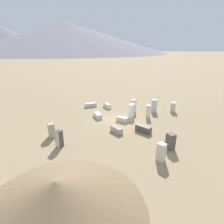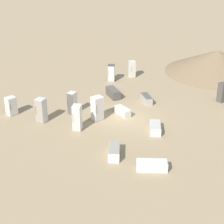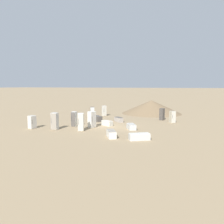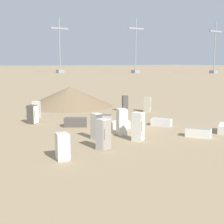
% 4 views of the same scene
% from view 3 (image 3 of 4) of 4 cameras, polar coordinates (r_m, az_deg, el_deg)
% --- Properties ---
extents(ground_plane, '(1000.00, 1000.00, 0.00)m').
position_cam_3_polar(ground_plane, '(26.29, -0.45, -3.80)').
color(ground_plane, '#9E8460').
extents(dirt_mound, '(10.44, 10.44, 2.32)m').
position_cam_3_polar(dirt_mound, '(39.18, 10.25, 1.33)').
color(dirt_mound, '#7F6647').
rests_on(dirt_mound, ground_plane).
extents(discarded_fridge_0, '(0.82, 0.85, 1.47)m').
position_cam_3_polar(discarded_fridge_0, '(26.69, -20.14, -2.47)').
color(discarded_fridge_0, beige).
rests_on(discarded_fridge_0, ground_plane).
extents(discarded_fridge_1, '(0.86, 0.94, 1.90)m').
position_cam_3_polar(discarded_fridge_1, '(25.61, -5.29, -1.96)').
color(discarded_fridge_1, silver).
rests_on(discarded_fridge_1, ground_plane).
extents(discarded_fridge_2, '(1.51, 1.82, 0.60)m').
position_cam_3_polar(discarded_fridge_2, '(24.69, 5.06, -3.82)').
color(discarded_fridge_2, silver).
rests_on(discarded_fridge_2, ground_plane).
extents(discarded_fridge_3, '(1.90, 1.58, 0.76)m').
position_cam_3_polar(discarded_fridge_3, '(30.25, -3.96, -1.68)').
color(discarded_fridge_3, '#4C4742').
rests_on(discarded_fridge_3, ground_plane).
extents(discarded_fridge_4, '(0.79, 0.78, 1.89)m').
position_cam_3_polar(discarded_fridge_4, '(25.15, -14.75, -2.34)').
color(discarded_fridge_4, silver).
rests_on(discarded_fridge_4, ground_plane).
extents(discarded_fridge_5, '(0.91, 0.92, 1.57)m').
position_cam_3_polar(discarded_fridge_5, '(29.84, 15.49, -1.25)').
color(discarded_fridge_5, '#B2A88E').
rests_on(discarded_fridge_5, ground_plane).
extents(discarded_fridge_6, '(0.86, 0.85, 1.64)m').
position_cam_3_polar(discarded_fridge_6, '(35.48, -2.06, 0.32)').
color(discarded_fridge_6, beige).
rests_on(discarded_fridge_6, ground_plane).
extents(discarded_fridge_7, '(0.74, 0.76, 1.69)m').
position_cam_3_polar(discarded_fridge_7, '(31.76, 12.93, -0.58)').
color(discarded_fridge_7, '#4C4742').
rests_on(discarded_fridge_7, ground_plane).
extents(discarded_fridge_8, '(0.84, 0.89, 1.93)m').
position_cam_3_polar(discarded_fridge_8, '(23.87, -8.15, -2.61)').
color(discarded_fridge_8, silver).
rests_on(discarded_fridge_8, ground_plane).
extents(discarded_fridge_9, '(1.55, 1.48, 0.64)m').
position_cam_3_polar(discarded_fridge_9, '(29.58, 1.78, -1.98)').
color(discarded_fridge_9, '#A89E93').
rests_on(discarded_fridge_9, ground_plane).
extents(discarded_fridge_10, '(1.60, 1.13, 0.62)m').
position_cam_3_polar(discarded_fridge_10, '(26.81, -1.33, -2.92)').
color(discarded_fridge_10, beige).
rests_on(discarded_fridge_10, ground_plane).
extents(discarded_fridge_11, '(1.51, 1.84, 0.67)m').
position_cam_3_polar(discarded_fridge_11, '(20.82, -0.17, -5.71)').
color(discarded_fridge_11, silver).
rests_on(discarded_fridge_11, ground_plane).
extents(discarded_fridge_12, '(0.60, 0.71, 1.79)m').
position_cam_3_polar(discarded_fridge_12, '(26.58, -9.85, -1.83)').
color(discarded_fridge_12, silver).
rests_on(discarded_fridge_12, ground_plane).
extents(discarded_fridge_13, '(1.96, 1.58, 0.62)m').
position_cam_3_polar(discarded_fridge_13, '(19.93, 7.17, -6.41)').
color(discarded_fridge_13, silver).
rests_on(discarded_fridge_13, ground_plane).
extents(discarded_fridge_14, '(0.94, 0.97, 1.58)m').
position_cam_3_polar(discarded_fridge_14, '(34.14, -5.18, -0.02)').
color(discarded_fridge_14, '#4C4742').
rests_on(discarded_fridge_14, ground_plane).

